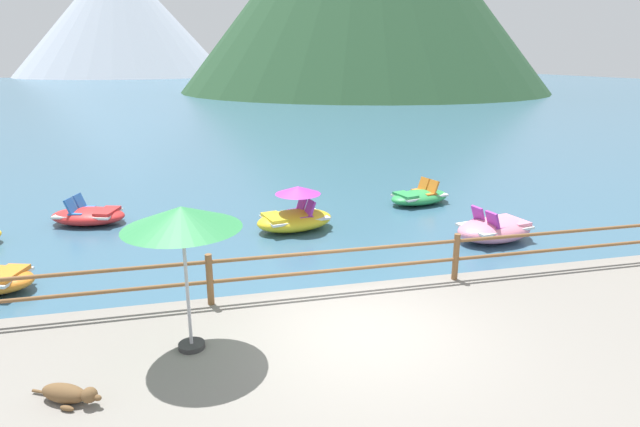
{
  "coord_description": "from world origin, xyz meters",
  "views": [
    {
      "loc": [
        -2.45,
        -7.19,
        4.63
      ],
      "look_at": [
        0.45,
        5.0,
        0.9
      ],
      "focal_mm": 29.35,
      "sensor_mm": 36.0,
      "label": 1
    }
  ],
  "objects_px": {
    "beach_umbrella": "(182,220)",
    "pedal_boat_3": "(295,215)",
    "dog_resting": "(69,394)",
    "pedal_boat_2": "(89,215)",
    "pedal_boat_5": "(419,197)",
    "pedal_boat_1": "(495,229)"
  },
  "relations": [
    {
      "from": "pedal_boat_1",
      "to": "pedal_boat_5",
      "type": "height_order",
      "value": "pedal_boat_1"
    },
    {
      "from": "beach_umbrella",
      "to": "dog_resting",
      "type": "xyz_separation_m",
      "value": [
        -1.52,
        -0.98,
        -1.92
      ]
    },
    {
      "from": "beach_umbrella",
      "to": "pedal_boat_1",
      "type": "height_order",
      "value": "beach_umbrella"
    },
    {
      "from": "pedal_boat_3",
      "to": "pedal_boat_5",
      "type": "xyz_separation_m",
      "value": [
        4.5,
        1.71,
        -0.19
      ]
    },
    {
      "from": "dog_resting",
      "to": "beach_umbrella",
      "type": "bearing_deg",
      "value": 32.76
    },
    {
      "from": "pedal_boat_3",
      "to": "pedal_boat_2",
      "type": "bearing_deg",
      "value": 161.42
    },
    {
      "from": "beach_umbrella",
      "to": "pedal_boat_2",
      "type": "relative_size",
      "value": 0.94
    },
    {
      "from": "dog_resting",
      "to": "pedal_boat_3",
      "type": "distance_m",
      "value": 8.62
    },
    {
      "from": "pedal_boat_1",
      "to": "pedal_boat_3",
      "type": "height_order",
      "value": "pedal_boat_3"
    },
    {
      "from": "pedal_boat_2",
      "to": "pedal_boat_5",
      "type": "height_order",
      "value": "pedal_boat_2"
    },
    {
      "from": "dog_resting",
      "to": "pedal_boat_2",
      "type": "bearing_deg",
      "value": 98.45
    },
    {
      "from": "dog_resting",
      "to": "pedal_boat_2",
      "type": "distance_m",
      "value": 9.48
    },
    {
      "from": "beach_umbrella",
      "to": "pedal_boat_3",
      "type": "bearing_deg",
      "value": 66.42
    },
    {
      "from": "dog_resting",
      "to": "pedal_boat_2",
      "type": "xyz_separation_m",
      "value": [
        -1.39,
        9.37,
        -0.28
      ]
    },
    {
      "from": "pedal_boat_1",
      "to": "pedal_boat_3",
      "type": "relative_size",
      "value": 0.97
    },
    {
      "from": "pedal_boat_2",
      "to": "pedal_boat_3",
      "type": "distance_m",
      "value": 6.05
    },
    {
      "from": "beach_umbrella",
      "to": "pedal_boat_3",
      "type": "height_order",
      "value": "beach_umbrella"
    },
    {
      "from": "dog_resting",
      "to": "pedal_boat_5",
      "type": "bearing_deg",
      "value": 45.99
    },
    {
      "from": "pedal_boat_5",
      "to": "dog_resting",
      "type": "bearing_deg",
      "value": -134.01
    },
    {
      "from": "pedal_boat_3",
      "to": "pedal_boat_5",
      "type": "height_order",
      "value": "pedal_boat_3"
    },
    {
      "from": "pedal_boat_2",
      "to": "dog_resting",
      "type": "bearing_deg",
      "value": -81.55
    },
    {
      "from": "pedal_boat_1",
      "to": "pedal_boat_2",
      "type": "distance_m",
      "value": 11.42
    }
  ]
}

